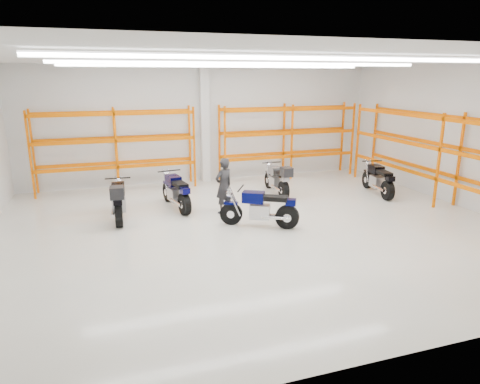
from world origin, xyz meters
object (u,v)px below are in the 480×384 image
object	(u,v)px
motorcycle_back_d	(379,180)
standing_man	(224,186)
motorcycle_back_a	(118,201)
motorcycle_main	(263,209)
motorcycle_back_c	(278,180)
structural_column	(205,125)
motorcycle_back_b	(176,193)

from	to	relation	value
motorcycle_back_d	standing_man	distance (m)	5.80
motorcycle_back_a	motorcycle_back_d	world-z (taller)	motorcycle_back_a
motorcycle_main	motorcycle_back_d	world-z (taller)	motorcycle_back_d
motorcycle_back_c	motorcycle_back_d	size ratio (longest dim) A/B	0.99
standing_man	structural_column	xyz separation A→B (m)	(0.46, 4.25, 1.40)
motorcycle_back_b	standing_man	size ratio (longest dim) A/B	1.34
motorcycle_main	structural_column	xyz separation A→B (m)	(-0.20, 5.81, 1.74)
motorcycle_back_c	motorcycle_back_d	world-z (taller)	motorcycle_back_c
standing_man	structural_column	world-z (taller)	structural_column
motorcycle_main	standing_man	size ratio (longest dim) A/B	1.18
motorcycle_back_b	structural_column	size ratio (longest dim) A/B	0.51
motorcycle_main	motorcycle_back_c	xyz separation A→B (m)	(1.72, 2.96, 0.04)
motorcycle_back_d	motorcycle_back_a	bearing A→B (deg)	-179.70
motorcycle_main	structural_column	distance (m)	6.07
motorcycle_back_b	standing_man	xyz separation A→B (m)	(1.31, -0.86, 0.33)
motorcycle_back_d	structural_column	bearing A→B (deg)	143.45
motorcycle_back_b	motorcycle_back_d	bearing A→B (deg)	-4.48
structural_column	motorcycle_back_b	bearing A→B (deg)	-117.66
motorcycle_back_b	motorcycle_back_d	size ratio (longest dim) A/B	1.01
motorcycle_back_b	motorcycle_back_c	size ratio (longest dim) A/B	1.02
motorcycle_back_d	structural_column	world-z (taller)	structural_column
standing_man	structural_column	size ratio (longest dim) A/B	0.38
motorcycle_back_b	motorcycle_back_c	xyz separation A→B (m)	(3.70, 0.53, 0.02)
motorcycle_back_c	motorcycle_back_b	bearing A→B (deg)	-171.81
motorcycle_back_b	motorcycle_back_d	distance (m)	7.11
motorcycle_main	motorcycle_back_c	size ratio (longest dim) A/B	0.90
motorcycle_back_a	motorcycle_back_d	bearing A→B (deg)	0.30
motorcycle_main	motorcycle_back_b	xyz separation A→B (m)	(-1.98, 2.43, 0.01)
motorcycle_main	motorcycle_back_d	bearing A→B (deg)	20.10
motorcycle_main	motorcycle_back_c	world-z (taller)	motorcycle_back_c
motorcycle_back_b	structural_column	world-z (taller)	structural_column
motorcycle_back_a	motorcycle_back_b	bearing A→B (deg)	18.59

